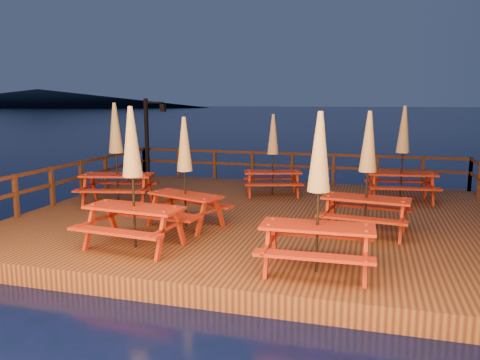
{
  "coord_description": "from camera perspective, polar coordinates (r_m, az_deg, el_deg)",
  "views": [
    {
      "loc": [
        2.73,
        -11.63,
        3.32
      ],
      "look_at": [
        -0.74,
        0.6,
        1.16
      ],
      "focal_mm": 35.0,
      "sensor_mm": 36.0,
      "label": 1
    }
  ],
  "objects": [
    {
      "name": "ground",
      "position": [
        12.4,
        2.53,
        -5.88
      ],
      "size": [
        500.0,
        500.0,
        0.0
      ],
      "primitive_type": "plane",
      "color": "black",
      "rests_on": "ground"
    },
    {
      "name": "deck",
      "position": [
        12.35,
        2.53,
        -4.99
      ],
      "size": [
        12.0,
        10.0,
        0.4
      ],
      "primitive_type": "cube",
      "color": "#432015",
      "rests_on": "ground"
    },
    {
      "name": "deck_piles",
      "position": [
        12.48,
        2.52,
        -7.21
      ],
      "size": [
        11.44,
        9.44,
        1.4
      ],
      "color": "#321F10",
      "rests_on": "ground"
    },
    {
      "name": "railing",
      "position": [
        13.85,
        4.26,
        0.68
      ],
      "size": [
        11.8,
        9.75,
        1.1
      ],
      "color": "#321F10",
      "rests_on": "deck"
    },
    {
      "name": "lamp_post",
      "position": [
        18.14,
        -10.87,
        5.94
      ],
      "size": [
        0.85,
        0.18,
        3.0
      ],
      "color": "black",
      "rests_on": "deck"
    },
    {
      "name": "headland_left",
      "position": [
        259.11,
        -23.4,
        9.15
      ],
      "size": [
        180.0,
        84.0,
        9.0
      ],
      "primitive_type": "ellipsoid",
      "color": "black",
      "rests_on": "ground"
    },
    {
      "name": "picnic_table_0",
      "position": [
        7.96,
        9.54,
        -1.26
      ],
      "size": [
        1.97,
        1.64,
        2.75
      ],
      "rotation": [
        0.0,
        0.0,
        0.03
      ],
      "color": "maroon",
      "rests_on": "deck"
    },
    {
      "name": "picnic_table_1",
      "position": [
        10.88,
        -6.74,
        1.18
      ],
      "size": [
        2.17,
        1.98,
        2.56
      ],
      "rotation": [
        0.0,
        0.0,
        -0.34
      ],
      "color": "maroon",
      "rests_on": "deck"
    },
    {
      "name": "picnic_table_2",
      "position": [
        10.57,
        15.27,
        1.08
      ],
      "size": [
        2.08,
        1.79,
        2.7
      ],
      "rotation": [
        0.0,
        0.0,
        -0.13
      ],
      "color": "maroon",
      "rests_on": "deck"
    },
    {
      "name": "picnic_table_3",
      "position": [
        9.42,
        -12.94,
        0.51
      ],
      "size": [
        2.12,
        1.81,
        2.82
      ],
      "rotation": [
        0.0,
        0.0,
        -0.1
      ],
      "color": "maroon",
      "rests_on": "deck"
    },
    {
      "name": "picnic_table_4",
      "position": [
        14.4,
        19.21,
        3.23
      ],
      "size": [
        2.13,
        1.83,
        2.78
      ],
      "rotation": [
        0.0,
        0.0,
        0.13
      ],
      "color": "maroon",
      "rests_on": "deck"
    },
    {
      "name": "picnic_table_5",
      "position": [
        13.62,
        -14.85,
        3.3
      ],
      "size": [
        2.31,
        2.04,
        2.86
      ],
      "rotation": [
        0.0,
        0.0,
        0.22
      ],
      "color": "maroon",
      "rests_on": "deck"
    },
    {
      "name": "picnic_table_6",
      "position": [
        14.46,
        4.03,
        3.23
      ],
      "size": [
        2.1,
        1.89,
        2.52
      ],
      "rotation": [
        0.0,
        0.0,
        0.29
      ],
      "color": "maroon",
      "rests_on": "deck"
    }
  ]
}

